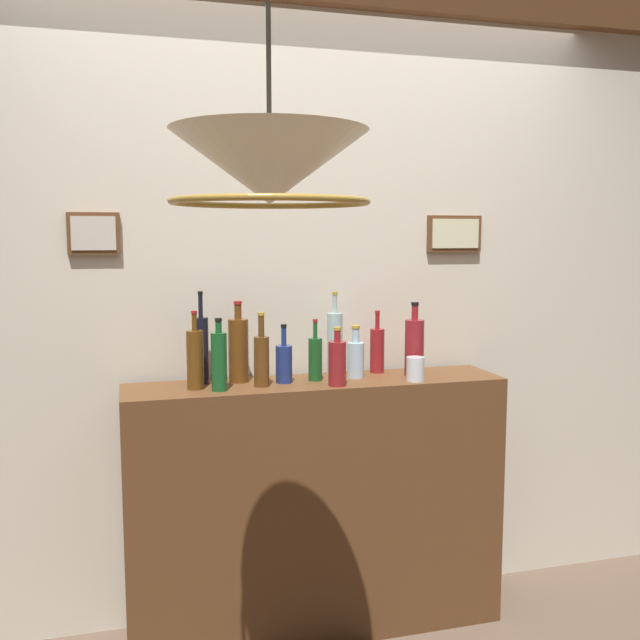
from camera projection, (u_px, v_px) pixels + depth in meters
The scene contains 16 objects.
panelled_rear_partition at pixel (301, 282), 3.00m from camera, with size 3.76×0.15×2.67m.
bar_shelf_unit at pixel (317, 507), 2.87m from camera, with size 1.51×0.33×1.03m, color brown.
liquor_bottle_brandy at pixel (195, 359), 2.66m from camera, with size 0.06×0.06×0.30m.
liquor_bottle_tequila at pixel (219, 360), 2.63m from camera, with size 0.06×0.06×0.27m.
liquor_bottle_vodka at pixel (377, 349), 2.99m from camera, with size 0.06×0.06×0.26m.
liquor_bottle_bourbon at pixel (356, 358), 2.88m from camera, with size 0.07×0.07×0.21m.
liquor_bottle_amaro at pixel (262, 359), 2.71m from camera, with size 0.06×0.06×0.29m.
liquor_bottle_rum at pixel (284, 363), 2.78m from camera, with size 0.07×0.07×0.23m.
liquor_bottle_vermouth at pixel (335, 343), 2.93m from camera, with size 0.06×0.06×0.34m.
liquor_bottle_mezcal at pixel (414, 346), 2.91m from camera, with size 0.08×0.08×0.30m.
liquor_bottle_sherry at pixel (201, 349), 2.76m from camera, with size 0.06×0.06×0.36m.
liquor_bottle_scotch at pixel (238, 349), 2.79m from camera, with size 0.08×0.08×0.32m.
liquor_bottle_whiskey at pixel (316, 358), 2.82m from camera, with size 0.06×0.06×0.25m.
liquor_bottle_rye at pixel (337, 362), 2.72m from camera, with size 0.07×0.07×0.23m.
glass_tumbler_rocks at pixel (415, 369), 2.81m from camera, with size 0.07×0.07×0.10m.
pendant_lamp at pixel (270, 170), 1.75m from camera, with size 0.50×0.50×0.48m.
Camera 1 is at (-0.73, -1.81, 1.60)m, focal length 39.95 mm.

